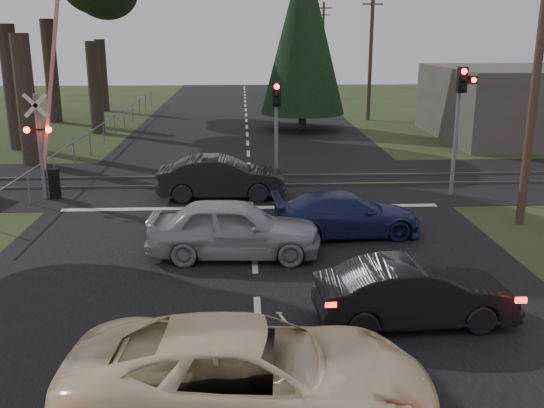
{
  "coord_description": "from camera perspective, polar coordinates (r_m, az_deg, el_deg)",
  "views": [
    {
      "loc": [
        -0.28,
        -11.97,
        5.84
      ],
      "look_at": [
        0.51,
        4.06,
        1.3
      ],
      "focal_mm": 40.0,
      "sensor_mm": 36.0,
      "label": 1
    }
  ],
  "objects": [
    {
      "name": "cream_coupe",
      "position": [
        9.63,
        -2.05,
        -15.83
      ],
      "size": [
        5.85,
        3.01,
        1.58
      ],
      "primitive_type": "imported",
      "rotation": [
        0.0,
        0.0,
        1.5
      ],
      "color": "beige",
      "rests_on": "ground"
    },
    {
      "name": "rail_far",
      "position": [
        25.44,
        -2.11,
        2.63
      ],
      "size": [
        120.0,
        0.12,
        0.1
      ],
      "primitive_type": "cube",
      "color": "#59544C",
      "rests_on": "ground"
    },
    {
      "name": "blue_sedan",
      "position": [
        18.12,
        6.99,
        -0.99
      ],
      "size": [
        4.55,
        2.12,
        1.29
      ],
      "primitive_type": "imported",
      "rotation": [
        0.0,
        0.0,
        1.64
      ],
      "color": "navy",
      "rests_on": "ground"
    },
    {
      "name": "dark_hatchback",
      "position": [
        12.94,
        13.29,
        -8.19
      ],
      "size": [
        4.17,
        1.67,
        1.35
      ],
      "primitive_type": "imported",
      "rotation": [
        0.0,
        0.0,
        1.63
      ],
      "color": "black",
      "rests_on": "ground"
    },
    {
      "name": "utility_pole_mid",
      "position": [
        42.89,
        9.28,
        14.1
      ],
      "size": [
        1.8,
        0.26,
        9.0
      ],
      "color": "#4C3D2D",
      "rests_on": "ground"
    },
    {
      "name": "fence_left",
      "position": [
        35.76,
        -14.99,
        5.86
      ],
      "size": [
        0.1,
        36.0,
        1.2
      ],
      "primitive_type": null,
      "color": "slate",
      "rests_on": "ground"
    },
    {
      "name": "utility_pole_near",
      "position": [
        20.03,
        23.67,
        11.31
      ],
      "size": [
        1.8,
        0.26,
        9.0
      ],
      "color": "#4C3D2D",
      "rests_on": "ground"
    },
    {
      "name": "crossing_signal",
      "position": [
        23.17,
        -20.44,
        5.4
      ],
      "size": [
        1.62,
        0.38,
        6.96
      ],
      "color": "slate",
      "rests_on": "ground"
    },
    {
      "name": "rail_corridor",
      "position": [
        24.67,
        -2.09,
        2.1
      ],
      "size": [
        120.0,
        8.0,
        0.01
      ],
      "primitive_type": "cube",
      "color": "black",
      "rests_on": "ground"
    },
    {
      "name": "rail_near",
      "position": [
        23.88,
        -2.06,
        1.75
      ],
      "size": [
        120.0,
        0.12,
        0.1
      ],
      "primitive_type": "cube",
      "color": "#59544C",
      "rests_on": "ground"
    },
    {
      "name": "dark_car_far",
      "position": [
        22.16,
        -4.76,
        2.48
      ],
      "size": [
        4.62,
        1.65,
        1.52
      ],
      "primitive_type": "imported",
      "rotation": [
        0.0,
        0.0,
        1.58
      ],
      "color": "black",
      "rests_on": "ground"
    },
    {
      "name": "silver_car",
      "position": [
        16.29,
        -3.57,
        -2.3
      ],
      "size": [
        4.73,
        2.12,
        1.58
      ],
      "primitive_type": "imported",
      "rotation": [
        0.0,
        0.0,
        1.51
      ],
      "color": "#9B9DA3",
      "rests_on": "ground"
    },
    {
      "name": "utility_pole_far",
      "position": [
        67.55,
        4.82,
        14.79
      ],
      "size": [
        1.8,
        0.26,
        9.0
      ],
      "color": "#4C3D2D",
      "rests_on": "ground"
    },
    {
      "name": "traffic_signal_center",
      "position": [
        22.89,
        0.42,
        8.17
      ],
      "size": [
        0.32,
        0.48,
        4.1
      ],
      "color": "slate",
      "rests_on": "ground"
    },
    {
      "name": "road",
      "position": [
        22.73,
        -2.02,
        0.91
      ],
      "size": [
        14.0,
        100.0,
        0.01
      ],
      "primitive_type": "cube",
      "color": "black",
      "rests_on": "ground"
    },
    {
      "name": "stop_line",
      "position": [
        21.0,
        -1.94,
        -0.33
      ],
      "size": [
        13.0,
        0.35,
        0.0
      ],
      "primitive_type": "cube",
      "color": "silver",
      "rests_on": "ground"
    },
    {
      "name": "traffic_signal_right",
      "position": [
        22.97,
        17.34,
        8.78
      ],
      "size": [
        0.68,
        0.48,
        4.7
      ],
      "color": "slate",
      "rests_on": "ground"
    },
    {
      "name": "conifer_tree",
      "position": [
        38.16,
        2.99,
        16.0
      ],
      "size": [
        5.2,
        5.2,
        11.0
      ],
      "color": "#473D33",
      "rests_on": "ground"
    },
    {
      "name": "ground",
      "position": [
        13.32,
        -1.36,
        -10.21
      ],
      "size": [
        120.0,
        120.0,
        0.0
      ],
      "primitive_type": "plane",
      "color": "#283719",
      "rests_on": "ground"
    }
  ]
}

